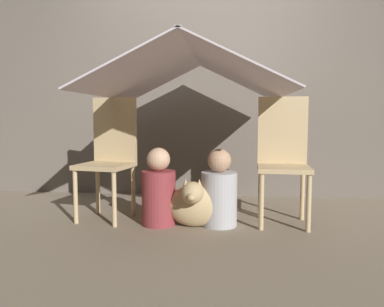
{
  "coord_description": "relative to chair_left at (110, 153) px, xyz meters",
  "views": [
    {
      "loc": [
        0.31,
        -2.82,
        0.83
      ],
      "look_at": [
        0.0,
        0.11,
        0.55
      ],
      "focal_mm": 35.0,
      "sensor_mm": 36.0,
      "label": 1
    }
  ],
  "objects": [
    {
      "name": "person_front",
      "position": [
        0.45,
        -0.18,
        -0.28
      ],
      "size": [
        0.26,
        0.26,
        0.61
      ],
      "color": "maroon",
      "rests_on": "ground_plane"
    },
    {
      "name": "ground_plane",
      "position": [
        0.7,
        -0.19,
        -0.54
      ],
      "size": [
        8.8,
        8.8,
        0.0
      ],
      "primitive_type": "plane",
      "color": "gray"
    },
    {
      "name": "dog",
      "position": [
        0.73,
        -0.23,
        -0.36
      ],
      "size": [
        0.42,
        0.38,
        0.4
      ],
      "color": "tan",
      "rests_on": "ground_plane"
    },
    {
      "name": "person_second",
      "position": [
        0.92,
        -0.15,
        -0.28
      ],
      "size": [
        0.28,
        0.28,
        0.6
      ],
      "color": "#B2B2B7",
      "rests_on": "ground_plane"
    },
    {
      "name": "chair_left",
      "position": [
        0.0,
        0.0,
        0.0
      ],
      "size": [
        0.46,
        0.46,
        1.01
      ],
      "rotation": [
        0.0,
        0.0,
        -0.18
      ],
      "color": "#D1B27F",
      "rests_on": "ground_plane"
    },
    {
      "name": "chair_right",
      "position": [
        1.42,
        0.0,
        0.0
      ],
      "size": [
        0.42,
        0.42,
        1.01
      ],
      "rotation": [
        0.0,
        0.0,
        -0.05
      ],
      "color": "#D1B27F",
      "rests_on": "ground_plane"
    },
    {
      "name": "wall_back",
      "position": [
        0.7,
        1.0,
        0.71
      ],
      "size": [
        7.0,
        0.05,
        2.5
      ],
      "color": "#6B6056",
      "rests_on": "ground_plane"
    },
    {
      "name": "sheet_canopy",
      "position": [
        0.7,
        -0.08,
        0.64
      ],
      "size": [
        1.43,
        1.57,
        0.36
      ],
      "color": "silver"
    }
  ]
}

